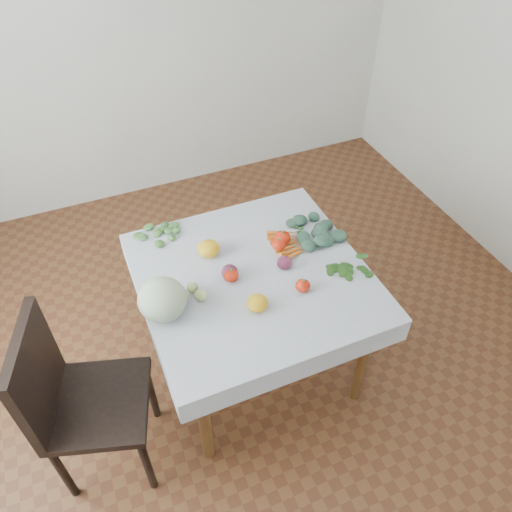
{
  "coord_description": "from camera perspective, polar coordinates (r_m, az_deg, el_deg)",
  "views": [
    {
      "loc": [
        -0.67,
        -1.62,
        2.56
      ],
      "look_at": [
        0.04,
        0.06,
        0.82
      ],
      "focal_mm": 35.0,
      "sensor_mm": 36.0,
      "label": 1
    }
  ],
  "objects": [
    {
      "name": "heirloom_front",
      "position": [
        2.34,
        0.17,
        -5.39
      ],
      "size": [
        0.12,
        0.12,
        0.07
      ],
      "primitive_type": "ellipsoid",
      "rotation": [
        0.0,
        0.0,
        0.23
      ],
      "color": "yellow",
      "rests_on": "tablecloth"
    },
    {
      "name": "cabbage",
      "position": [
        2.31,
        -10.66,
        -4.93
      ],
      "size": [
        0.29,
        0.29,
        0.2
      ],
      "primitive_type": "ellipsoid",
      "rotation": [
        0.0,
        0.0,
        -0.41
      ],
      "color": "beige",
      "rests_on": "tablecloth"
    },
    {
      "name": "table",
      "position": [
        2.59,
        -0.31,
        -3.67
      ],
      "size": [
        1.0,
        1.0,
        0.75
      ],
      "color": "brown",
      "rests_on": "ground"
    },
    {
      "name": "tomato_d",
      "position": [
        2.63,
        2.63,
        1.36
      ],
      "size": [
        0.09,
        0.09,
        0.07
      ],
      "primitive_type": "ellipsoid",
      "rotation": [
        0.0,
        0.0,
        -0.28
      ],
      "color": "red",
      "rests_on": "tablecloth"
    },
    {
      "name": "tomato_b",
      "position": [
        2.66,
        3.01,
        2.07
      ],
      "size": [
        0.1,
        0.1,
        0.08
      ],
      "primitive_type": "ellipsoid",
      "rotation": [
        0.0,
        0.0,
        -0.19
      ],
      "color": "red",
      "rests_on": "tablecloth"
    },
    {
      "name": "tomato_c",
      "position": [
        2.43,
        5.39,
        -3.4
      ],
      "size": [
        0.08,
        0.08,
        0.06
      ],
      "primitive_type": "ellipsoid",
      "rotation": [
        0.0,
        0.0,
        0.17
      ],
      "color": "red",
      "rests_on": "tablecloth"
    },
    {
      "name": "onion_b",
      "position": [
        2.54,
        3.29,
        -0.71
      ],
      "size": [
        0.1,
        0.1,
        0.07
      ],
      "primitive_type": "ellipsoid",
      "rotation": [
        0.0,
        0.0,
        -0.37
      ],
      "color": "#521733",
      "rests_on": "tablecloth"
    },
    {
      "name": "tomato_a",
      "position": [
        2.47,
        -2.86,
        -2.2
      ],
      "size": [
        0.09,
        0.09,
        0.07
      ],
      "primitive_type": "ellipsoid",
      "rotation": [
        0.0,
        0.0,
        0.12
      ],
      "color": "red",
      "rests_on": "tablecloth"
    },
    {
      "name": "chair",
      "position": [
        2.45,
        -20.13,
        -14.74
      ],
      "size": [
        0.56,
        0.56,
        1.0
      ],
      "color": "black",
      "rests_on": "ground"
    },
    {
      "name": "onion_a",
      "position": [
        2.49,
        -3.03,
        -1.8
      ],
      "size": [
        0.11,
        0.11,
        0.07
      ],
      "primitive_type": "ellipsoid",
      "rotation": [
        0.0,
        0.0,
        0.39
      ],
      "color": "#521733",
      "rests_on": "tablecloth"
    },
    {
      "name": "heirloom_back",
      "position": [
        2.61,
        -5.43,
        0.86
      ],
      "size": [
        0.13,
        0.13,
        0.08
      ],
      "primitive_type": "ellipsoid",
      "rotation": [
        0.0,
        0.0,
        -0.12
      ],
      "color": "yellow",
      "rests_on": "tablecloth"
    },
    {
      "name": "tomatillo_cluster",
      "position": [
        2.42,
        -8.3,
        -4.33
      ],
      "size": [
        0.16,
        0.13,
        0.05
      ],
      "color": "#B3BE6D",
      "rests_on": "tablecloth"
    },
    {
      "name": "carrot_bunch",
      "position": [
        2.67,
        3.97,
        1.53
      ],
      "size": [
        0.19,
        0.25,
        0.03
      ],
      "color": "orange",
      "rests_on": "tablecloth"
    },
    {
      "name": "ground",
      "position": [
        3.11,
        -0.26,
        -11.85
      ],
      "size": [
        4.0,
        4.0,
        0.0
      ],
      "primitive_type": "plane",
      "color": "brown"
    },
    {
      "name": "tablecloth",
      "position": [
        2.52,
        -0.31,
        -2.14
      ],
      "size": [
        1.12,
        1.12,
        0.01
      ],
      "primitive_type": "cube",
      "color": "white",
      "rests_on": "table"
    },
    {
      "name": "kale_bunch",
      "position": [
        2.72,
        6.3,
        2.51
      ],
      "size": [
        0.31,
        0.3,
        0.05
      ],
      "color": "#385C4A",
      "rests_on": "tablecloth"
    },
    {
      "name": "back_wall",
      "position": [
        3.88,
        -13.01,
        24.55
      ],
      "size": [
        4.0,
        0.04,
        2.7
      ],
      "primitive_type": "cube",
      "color": "beige",
      "rests_on": "ground"
    },
    {
      "name": "dill_bunch",
      "position": [
        2.78,
        -11.26,
        2.57
      ],
      "size": [
        0.21,
        0.21,
        0.02
      ],
      "color": "#4B853D",
      "rests_on": "tablecloth"
    },
    {
      "name": "basil_bunch",
      "position": [
        2.58,
        10.3,
        -1.34
      ],
      "size": [
        0.26,
        0.18,
        0.01
      ],
      "color": "#295A1C",
      "rests_on": "tablecloth"
    }
  ]
}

